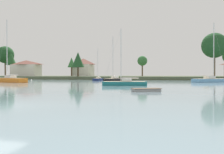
{
  "coord_description": "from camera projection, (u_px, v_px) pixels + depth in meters",
  "views": [
    {
      "loc": [
        9.62,
        -11.27,
        1.86
      ],
      "look_at": [
        -2.36,
        37.87,
        1.28
      ],
      "focal_mm": 35.85,
      "sensor_mm": 36.0,
      "label": 1
    }
  ],
  "objects": [
    {
      "name": "shore_tree_inland_c",
      "position": [
        5.0,
        55.0,
        110.98
      ],
      "size": [
        8.46,
        8.46,
        14.72
      ],
      "color": "brown",
      "rests_on": "far_shore_bank"
    },
    {
      "name": "sailboat_skyblue",
      "position": [
        211.0,
        81.0,
        53.04
      ],
      "size": [
        9.41,
        7.8,
        14.8
      ],
      "color": "#669ECC",
      "rests_on": "ground"
    },
    {
      "name": "sailboat_navy",
      "position": [
        98.0,
        80.0,
        68.52
      ],
      "size": [
        2.23,
        6.78,
        10.26
      ],
      "color": "navy",
      "rests_on": "ground"
    },
    {
      "name": "far_shore_bank",
      "position": [
        143.0,
        77.0,
        96.36
      ],
      "size": [
        206.57,
        44.22,
        1.17
      ],
      "primitive_type": "cube",
      "color": "#4C563D",
      "rests_on": "ground"
    },
    {
      "name": "sailboat_orange",
      "position": [
        9.0,
        81.0,
        52.54
      ],
      "size": [
        10.25,
        5.3,
        15.55
      ],
      "color": "orange",
      "rests_on": "ground"
    },
    {
      "name": "cottage_eastern",
      "position": [
        26.0,
        68.0,
        101.74
      ],
      "size": [
        12.91,
        7.07,
        7.14
      ],
      "color": "silver",
      "rests_on": "far_shore_bank"
    },
    {
      "name": "mooring_buoy_white",
      "position": [
        31.0,
        80.0,
        71.22
      ],
      "size": [
        0.45,
        0.45,
        0.5
      ],
      "color": "white",
      "rests_on": "ground"
    },
    {
      "name": "shore_tree_center_right",
      "position": [
        142.0,
        61.0,
        97.64
      ],
      "size": [
        4.29,
        4.29,
        8.79
      ],
      "color": "brown",
      "rests_on": "far_shore_bank"
    },
    {
      "name": "shore_tree_left",
      "position": [
        214.0,
        46.0,
        75.99
      ],
      "size": [
        8.49,
        8.49,
        14.82
      ],
      "color": "brown",
      "rests_on": "far_shore_bank"
    },
    {
      "name": "sailboat_black",
      "position": [
        114.0,
        81.0,
        56.31
      ],
      "size": [
        3.83,
        8.08,
        11.95
      ],
      "color": "black",
      "rests_on": "ground"
    },
    {
      "name": "dinghy_grey",
      "position": [
        146.0,
        90.0,
        24.51
      ],
      "size": [
        3.44,
        2.63,
        0.48
      ],
      "color": "gray",
      "rests_on": "ground"
    },
    {
      "name": "shore_tree_center",
      "position": [
        11.0,
        59.0,
        105.53
      ],
      "size": [
        4.94,
        4.94,
        11.26
      ],
      "color": "brown",
      "rests_on": "far_shore_bank"
    },
    {
      "name": "cottage_hillside",
      "position": [
        83.0,
        67.0,
        108.86
      ],
      "size": [
        9.02,
        9.68,
        8.5
      ],
      "color": "silver",
      "rests_on": "far_shore_bank"
    },
    {
      "name": "sailboat_teal",
      "position": [
        125.0,
        84.0,
        37.42
      ],
      "size": [
        7.6,
        3.53,
        10.0
      ],
      "color": "#196B70",
      "rests_on": "ground"
    },
    {
      "name": "mooring_buoy_red",
      "position": [
        14.0,
        81.0,
        62.67
      ],
      "size": [
        0.47,
        0.47,
        0.52
      ],
      "color": "red",
      "rests_on": "ground"
    },
    {
      "name": "shore_tree_inland_b",
      "position": [
        78.0,
        60.0,
        82.46
      ],
      "size": [
        4.55,
        4.55,
        8.95
      ],
      "color": "brown",
      "rests_on": "far_shore_bank"
    },
    {
      "name": "shore_tree_right_mid",
      "position": [
        72.0,
        63.0,
        103.18
      ],
      "size": [
        3.69,
        3.69,
        8.53
      ],
      "color": "brown",
      "rests_on": "far_shore_bank"
    },
    {
      "name": "ground_plane",
      "position": [
        0.0,
        106.0,
        13.25
      ],
      "size": [
        459.05,
        459.05,
        0.0
      ],
      "primitive_type": "plane",
      "color": "gray"
    }
  ]
}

